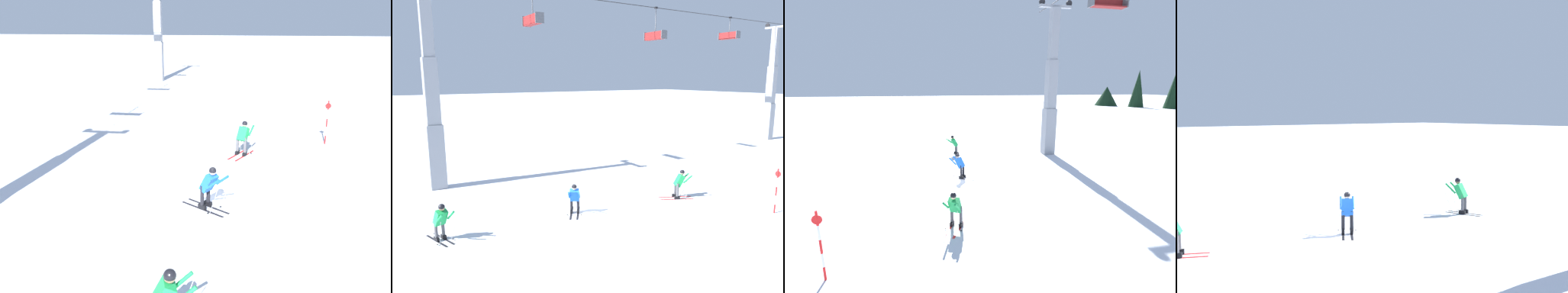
{
  "view_description": "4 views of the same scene",
  "coord_description": "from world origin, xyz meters",
  "views": [
    {
      "loc": [
        -13.12,
        -1.31,
        6.01
      ],
      "look_at": [
        -0.39,
        0.43,
        1.99
      ],
      "focal_mm": 38.23,
      "sensor_mm": 36.0,
      "label": 1
    },
    {
      "loc": [
        -9.05,
        -14.24,
        6.31
      ],
      "look_at": [
        0.24,
        0.48,
        3.03
      ],
      "focal_mm": 33.94,
      "sensor_mm": 36.0,
      "label": 2
    },
    {
      "loc": [
        14.67,
        -1.92,
        5.48
      ],
      "look_at": [
        -0.17,
        1.04,
        2.05
      ],
      "focal_mm": 24.82,
      "sensor_mm": 36.0,
      "label": 3
    },
    {
      "loc": [
        8.81,
        13.9,
        4.42
      ],
      "look_at": [
        -1.05,
        1.18,
        3.24
      ],
      "focal_mm": 43.26,
      "sensor_mm": 36.0,
      "label": 4
    }
  ],
  "objects": [
    {
      "name": "ground_plane",
      "position": [
        0.0,
        0.0,
        0.0
      ],
      "size": [
        260.0,
        260.0,
        0.0
      ],
      "primitive_type": "plane",
      "color": "white"
    },
    {
      "name": "skier_distant_uphill",
      "position": [
        -6.67,
        0.19,
        0.91
      ],
      "size": [
        0.99,
        1.71,
        1.7
      ],
      "color": "black",
      "rests_on": "ground_plane"
    },
    {
      "name": "skier_carving_main",
      "position": [
        -0.84,
        -0.07,
        0.86
      ],
      "size": [
        1.37,
        1.69,
        1.63
      ],
      "color": "black",
      "rests_on": "ground_plane"
    }
  ]
}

